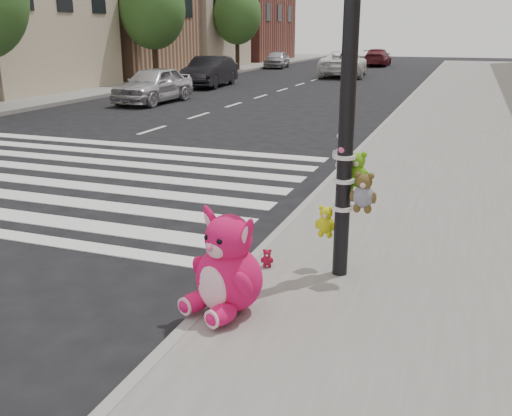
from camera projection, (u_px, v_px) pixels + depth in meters
The scene contains 16 objects.
ground at pixel (35, 320), 5.52m from camera, with size 120.00×120.00×0.00m, color black.
sidewalk_far at pixel (95, 86), 27.87m from camera, with size 6.00×80.00×0.14m, color slate.
curb_edge at pixel (369, 142), 13.95m from camera, with size 0.12×80.00×0.15m, color gray.
crosswalk at pixel (33, 167), 11.66m from camera, with size 11.00×6.00×0.01m, color silver, non-canonical shape.
bld_far_c at pixel (122, 6), 32.73m from camera, with size 6.00×8.00×8.00m, color #A27056.
bld_far_e at pixel (247, 9), 50.49m from camera, with size 6.00×10.00×9.00m, color brown.
signal_pole at pixel (349, 124), 5.75m from camera, with size 0.69×0.50×4.00m.
tree_far_b at pixel (153, 9), 27.83m from camera, with size 3.20×3.20×5.44m.
tree_far_c at pixel (237, 15), 37.68m from camera, with size 3.20×3.20×5.44m.
pink_bunny at pixel (227, 271), 5.28m from camera, with size 0.84×0.90×1.01m.
red_teddy at pixel (267, 258), 6.37m from camera, with size 0.15×0.10×0.22m, color #A1102F, non-canonical shape.
car_silver_far at pixel (153, 85), 21.75m from camera, with size 1.62×4.02×1.37m, color silver.
car_dark_far at pixel (210, 72), 28.04m from camera, with size 1.55×4.44×1.46m, color black.
car_white_near at pixel (344, 64), 34.13m from camera, with size 2.53×5.49×1.53m, color white.
car_maroon_near at pixel (377, 57), 44.27m from camera, with size 1.83×4.50×1.31m, color maroon.
car_silver_deep at pixel (277, 59), 41.97m from camera, with size 1.49×3.71×1.26m, color #B3B2B7.
Camera 1 is at (3.73, -3.90, 2.68)m, focal length 40.00 mm.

